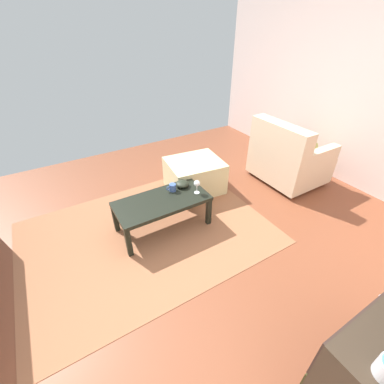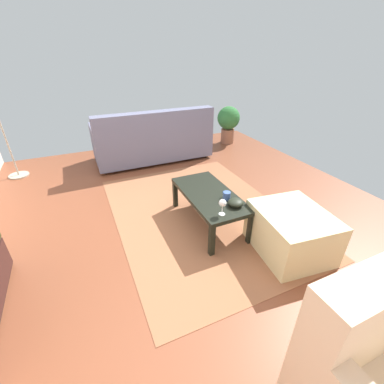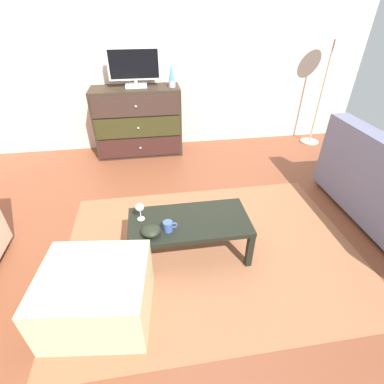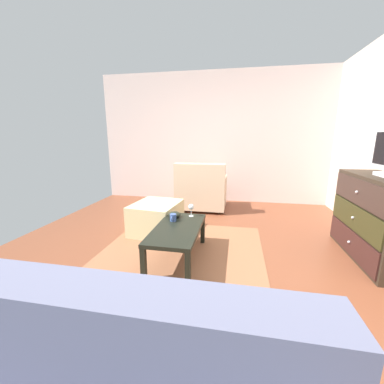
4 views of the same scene
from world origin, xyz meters
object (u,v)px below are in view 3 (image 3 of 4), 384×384
Objects in this scene: coffee_table at (190,225)px; dresser at (138,122)px; lava_lamp at (172,75)px; ottoman at (97,294)px; tv at (134,67)px; mug at (168,226)px; standing_lamp at (334,43)px; bowl_decorative at (151,231)px; wine_glass at (140,208)px.

dresser is at bearing 101.08° from coffee_table.
lava_lamp is at bearing 87.97° from coffee_table.
dresser is 1.69× the size of ottoman.
tv reaches higher than coffee_table.
ottoman is (-0.79, -2.59, -0.87)m from lava_lamp.
mug is 0.69m from ottoman.
mug is at bearing -96.66° from lava_lamp.
dresser is 2.84m from standing_lamp.
bowl_decorative is (-0.32, -0.12, 0.08)m from coffee_table.
bowl_decorative is (0.08, -0.20, -0.08)m from wine_glass.
dresser is at bearing 178.96° from standing_lamp.
ottoman is (-0.53, -0.39, -0.21)m from mug.
tv is (0.02, 0.02, 0.72)m from dresser.
wine_glass is 1.38× the size of mug.
dresser is 7.55× the size of wine_glass.
mug reaches higher than ottoman.
dresser is 3.59× the size of lava_lamp.
coffee_table is 6.37× the size of wine_glass.
lava_lamp is 2.17× the size of bowl_decorative.
lava_lamp reaches higher than wine_glass.
dresser is 10.40× the size of mug.
mug is (0.21, -2.26, -0.77)m from tv.
standing_lamp reaches higher than bowl_decorative.
standing_lamp is at bearing 41.93° from mug.
ottoman is at bearing -119.18° from wine_glass.
tv is 2.85m from ottoman.
lava_lamp is (0.49, -0.04, 0.61)m from dresser.
ottoman is (-0.71, -0.49, -0.11)m from coffee_table.
standing_lamp is (2.44, 2.19, 1.00)m from mug.
wine_glass is at bearing 111.44° from bowl_decorative.
bowl_decorative is at bearing -139.36° from standing_lamp.
dresser is 0.71× the size of standing_lamp.
wine_glass is 0.09× the size of standing_lamp.
tv is 2.03× the size of lava_lamp.
dresser is 2.26m from bowl_decorative.
tv is at bearing 45.67° from dresser.
tv is 0.40× the size of standing_lamp.
dresser reaches higher than wine_glass.
standing_lamp is at bearing -0.13° from lava_lamp.
lava_lamp reaches higher than dresser.
mug reaches higher than bowl_decorative.
ottoman is at bearing -138.97° from standing_lamp.
dresser is at bearing -134.33° from tv.
wine_glass is at bearing -89.36° from dresser.
wine_glass is at bearing 140.78° from mug.
tv is 2.20m from wine_glass.
bowl_decorative is at bearing -100.07° from lava_lamp.
tv is 2.36m from coffee_table.
wine_glass is 0.22× the size of ottoman.
lava_lamp is 2.15m from wine_glass.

